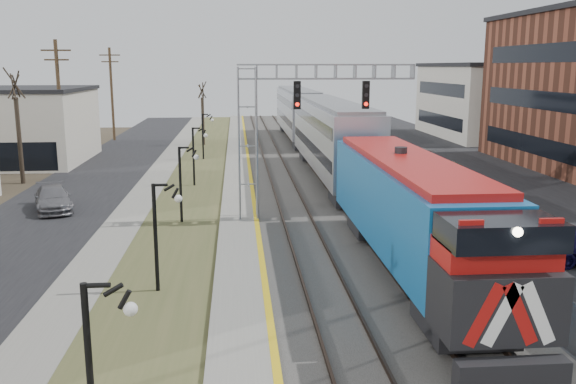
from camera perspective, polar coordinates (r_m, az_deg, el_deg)
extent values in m
cube|color=black|center=(40.41, -19.70, -0.43)|extent=(7.00, 120.00, 0.04)
cube|color=gray|center=(39.48, -13.38, -0.30)|extent=(2.00, 120.00, 0.08)
cube|color=#484F2A|center=(39.15, -9.04, -0.24)|extent=(4.00, 120.00, 0.06)
cube|color=gray|center=(39.02, -4.64, -0.04)|extent=(2.00, 120.00, 0.24)
cube|color=#595651|center=(39.35, 2.66, 0.06)|extent=(8.00, 120.00, 0.20)
cube|color=black|center=(42.60, 18.87, 0.22)|extent=(16.00, 120.00, 0.04)
cube|color=gold|center=(39.00, -3.35, 0.16)|extent=(0.24, 120.00, 0.01)
cube|color=#2D2119|center=(39.06, -1.35, 0.24)|extent=(0.08, 120.00, 0.15)
cube|color=#2D2119|center=(39.17, 0.85, 0.28)|extent=(0.08, 120.00, 0.15)
cube|color=#2D2119|center=(39.42, 3.74, 0.32)|extent=(0.08, 120.00, 0.15)
cube|color=#2D2119|center=(39.67, 5.88, 0.36)|extent=(0.08, 120.00, 0.15)
cube|color=#1462A7|center=(23.41, 11.59, -2.27)|extent=(3.00, 17.00, 4.25)
cube|color=black|center=(16.36, 20.18, -15.68)|extent=(2.80, 0.50, 0.70)
cube|color=#AAACB5|center=(42.88, 4.02, 4.95)|extent=(3.00, 22.00, 5.33)
cube|color=#AAACB5|center=(65.40, 0.95, 7.29)|extent=(3.00, 22.00, 5.33)
cube|color=gray|center=(31.47, -3.78, 4.32)|extent=(1.00, 1.00, 8.00)
cube|color=gray|center=(31.54, 3.55, 11.17)|extent=(9.00, 0.80, 0.80)
cube|color=black|center=(30.94, 0.86, 9.05)|extent=(0.35, 0.25, 1.40)
cube|color=black|center=(31.48, 7.29, 9.00)|extent=(0.35, 0.25, 1.40)
cylinder|color=black|center=(13.06, -18.02, -16.39)|extent=(0.14, 0.14, 4.00)
cylinder|color=black|center=(22.24, -12.28, -4.30)|extent=(0.14, 0.14, 4.00)
cylinder|color=black|center=(31.92, -10.03, 0.63)|extent=(0.14, 0.14, 4.00)
cylinder|color=black|center=(41.75, -8.83, 3.25)|extent=(0.14, 0.14, 4.00)
cylinder|color=black|center=(53.63, -7.97, 5.13)|extent=(0.14, 0.14, 4.00)
cylinder|color=#4C3823|center=(50.14, -20.55, 7.50)|extent=(0.28, 0.28, 10.00)
cylinder|color=#4C3823|center=(69.59, -16.15, 8.74)|extent=(0.28, 0.28, 10.00)
cube|color=gray|center=(39.97, 8.65, 1.14)|extent=(0.04, 120.00, 1.60)
cube|color=beige|center=(75.06, 19.82, 7.93)|extent=(16.00, 18.00, 8.00)
cylinder|color=#382D23|center=(46.00, -23.83, 4.39)|extent=(0.30, 0.30, 5.95)
cylinder|color=#382D23|center=(63.55, -7.97, 6.54)|extent=(0.30, 0.30, 4.90)
imported|color=gray|center=(34.20, 18.43, -1.21)|extent=(4.62, 2.50, 1.49)
imported|color=#0B3918|center=(46.37, 12.97, 2.43)|extent=(4.90, 1.79, 1.60)
imported|color=slate|center=(36.84, -21.13, -0.63)|extent=(3.29, 4.98, 1.34)
imported|color=slate|center=(53.85, 11.27, 3.66)|extent=(4.53, 2.14, 1.43)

